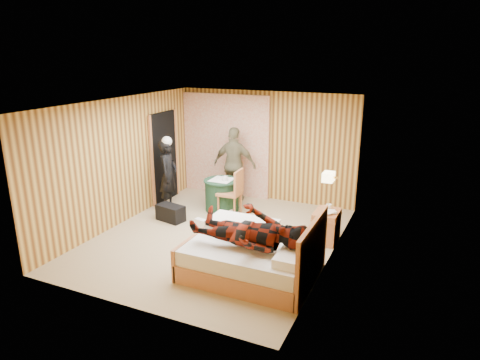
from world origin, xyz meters
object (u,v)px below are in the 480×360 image
at_px(man_at_table, 235,165).
at_px(nightstand, 326,226).
at_px(wall_lamp, 329,177).
at_px(duffel_bag, 171,213).
at_px(round_table, 222,195).
at_px(chair_far, 233,179).
at_px(woman_standing, 168,175).
at_px(chair_near, 234,189).
at_px(man_on_bed, 249,222).
at_px(bed, 253,256).

bearing_deg(man_at_table, nightstand, 148.94).
relative_size(wall_lamp, duffel_bag, 0.45).
xyz_separation_m(nightstand, duffel_bag, (-3.13, -0.33, -0.14)).
relative_size(round_table, chair_far, 0.84).
bearing_deg(wall_lamp, woman_standing, 171.96).
relative_size(nightstand, woman_standing, 0.39).
bearing_deg(chair_near, wall_lamp, 68.66).
height_order(wall_lamp, man_on_bed, man_on_bed).
distance_m(woman_standing, man_at_table, 1.52).
xyz_separation_m(chair_near, duffel_bag, (-1.06, -0.79, -0.42)).
bearing_deg(duffel_bag, chair_near, 48.68).
bearing_deg(bed, chair_far, 120.36).
height_order(nightstand, man_on_bed, man_on_bed).
bearing_deg(man_on_bed, wall_lamp, 64.54).
xyz_separation_m(round_table, chair_near, (0.37, -0.19, 0.23)).
relative_size(wall_lamp, man_on_bed, 0.15).
height_order(round_table, chair_far, chair_far).
distance_m(nightstand, man_on_bed, 2.11).
relative_size(round_table, duffel_bag, 1.35).
distance_m(wall_lamp, chair_near, 2.35).
bearing_deg(woman_standing, nightstand, -106.36).
bearing_deg(duffel_bag, nightstand, 17.79).
relative_size(bed, round_table, 2.50).
bearing_deg(wall_lamp, duffel_bag, -178.41).
distance_m(wall_lamp, man_at_table, 2.97).
xyz_separation_m(bed, man_on_bed, (0.02, -0.23, 0.65)).
xyz_separation_m(wall_lamp, bed, (-0.80, -1.40, -1.00)).
bearing_deg(chair_near, man_at_table, -159.47).
height_order(wall_lamp, bed, wall_lamp).
bearing_deg(man_at_table, round_table, 87.14).
distance_m(wall_lamp, duffel_bag, 3.37).
height_order(bed, woman_standing, woman_standing).
distance_m(round_table, chair_near, 0.48).
bearing_deg(duffel_bag, chair_far, 79.26).
relative_size(chair_near, woman_standing, 0.65).
relative_size(chair_near, man_on_bed, 0.57).
xyz_separation_m(chair_far, chair_near, (0.39, -0.82, 0.04)).
bearing_deg(nightstand, man_on_bed, -111.34).
bearing_deg(chair_near, chair_far, -157.70).
bearing_deg(nightstand, duffel_bag, -173.93).
bearing_deg(bed, duffel_bag, 151.20).
height_order(bed, round_table, bed).
bearing_deg(chair_far, man_on_bed, -73.72).
bearing_deg(nightstand, chair_near, 167.50).
distance_m(bed, nightstand, 1.81).
relative_size(round_table, man_at_table, 0.45).
bearing_deg(bed, woman_standing, 145.70).
height_order(chair_far, duffel_bag, chair_far).
height_order(bed, duffel_bag, bed).
bearing_deg(man_on_bed, duffel_bag, 147.42).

